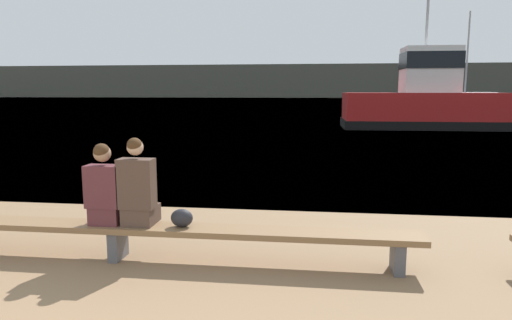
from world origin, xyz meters
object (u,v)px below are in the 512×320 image
object	(u,v)px
bench_main	(117,230)
tugboat_red	(422,103)
shopping_bag	(182,218)
moored_sailboat	(471,112)
person_left	(105,190)
person_right	(138,189)

from	to	relation	value
bench_main	tugboat_red	bearing A→B (deg)	68.60
shopping_bag	moored_sailboat	bearing A→B (deg)	66.84
person_left	shopping_bag	size ratio (longest dim) A/B	3.74
shopping_bag	moored_sailboat	size ratio (longest dim) A/B	0.03
bench_main	shopping_bag	distance (m)	0.82
moored_sailboat	tugboat_red	bearing A→B (deg)	161.89
person_right	tugboat_red	world-z (taller)	tugboat_red
person_right	bench_main	bearing A→B (deg)	-177.43
person_right	shopping_bag	xyz separation A→B (m)	(0.53, -0.01, -0.33)
shopping_bag	person_left	bearing A→B (deg)	179.35
bench_main	person_right	bearing A→B (deg)	2.57
shopping_bag	moored_sailboat	world-z (taller)	moored_sailboat
moored_sailboat	person_right	bearing A→B (deg)	168.39
person_left	shopping_bag	distance (m)	0.98
bench_main	tugboat_red	xyz separation A→B (m)	(8.08, 20.62, 1.00)
shopping_bag	tugboat_red	distance (m)	21.88
person_left	person_right	distance (m)	0.40
shopping_bag	tugboat_red	xyz separation A→B (m)	(7.29, 20.62, 0.82)
bench_main	tugboat_red	size ratio (longest dim) A/B	0.86
shopping_bag	tugboat_red	world-z (taller)	tugboat_red
shopping_bag	tugboat_red	bearing A→B (deg)	70.54
shopping_bag	moored_sailboat	xyz separation A→B (m)	(12.88, 30.12, -0.03)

